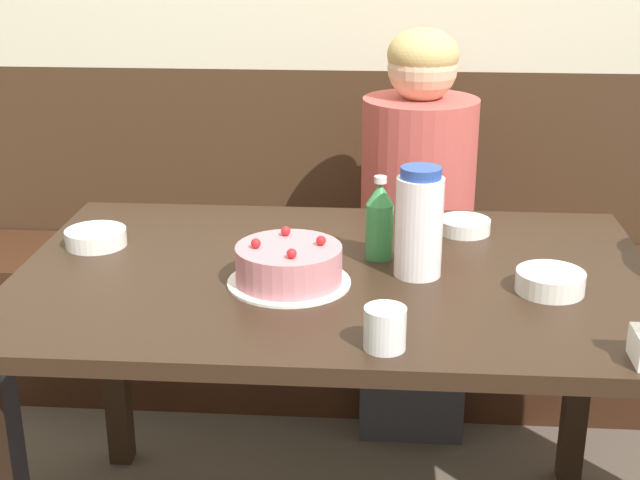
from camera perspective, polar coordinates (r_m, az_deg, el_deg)
The scene contains 10 objects.
bench_seat at distance 2.84m, azimuth 1.88°, elevation -5.47°, with size 2.50×0.38×0.45m.
dining_table at distance 1.91m, azimuth 0.96°, elevation -4.58°, with size 1.34×0.86×0.75m.
birthday_cake at distance 1.79m, azimuth -2.01°, elevation -1.64°, with size 0.25×0.25×0.10m.
water_pitcher at distance 1.83m, azimuth 6.36°, elevation 1.07°, with size 0.10×0.10×0.23m.
soju_bottle at distance 1.92m, azimuth 3.83°, elevation 1.28°, with size 0.06×0.06×0.18m.
bowl_soup_white at distance 1.82m, azimuth 14.52°, elevation -2.59°, with size 0.14×0.14×0.04m.
bowl_rice_small at distance 2.07m, azimuth -14.15°, elevation 0.15°, with size 0.14×0.14×0.04m.
bowl_side_dish at distance 2.12m, azimuth 9.22°, elevation 0.90°, with size 0.12×0.12×0.03m.
glass_water_tall at distance 1.54m, azimuth 4.17°, elevation -5.65°, with size 0.07×0.07×0.08m.
person_pale_blue_shirt at distance 2.59m, azimuth 6.14°, elevation -0.32°, with size 0.32×0.34×1.17m.
Camera 1 is at (0.10, -1.73, 1.45)m, focal length 50.00 mm.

